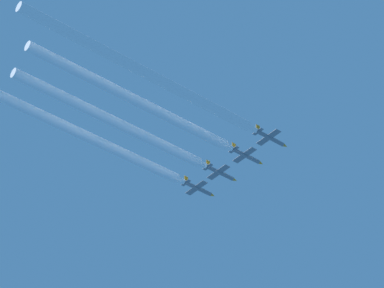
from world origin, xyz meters
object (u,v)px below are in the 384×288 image
object	(u,v)px
jet_inner_left	(221,173)
jet_inner_right	(271,138)
jet_far_left	(199,189)
jet_center	(247,156)

from	to	relation	value
jet_inner_left	jet_inner_right	xyz separation A→B (m)	(22.59, 0.80, 0.66)
jet_far_left	jet_center	bearing A→B (deg)	0.82
jet_inner_left	jet_center	bearing A→B (deg)	2.74
jet_inner_right	jet_inner_left	bearing A→B (deg)	-177.96
jet_inner_left	jet_inner_right	bearing A→B (deg)	2.04
jet_far_left	jet_center	size ratio (longest dim) A/B	1.00
jet_inner_right	jet_center	bearing A→B (deg)	-178.73
jet_far_left	jet_center	distance (m)	23.08
jet_center	jet_inner_right	world-z (taller)	jet_inner_right
jet_inner_left	jet_center	size ratio (longest dim) A/B	1.00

